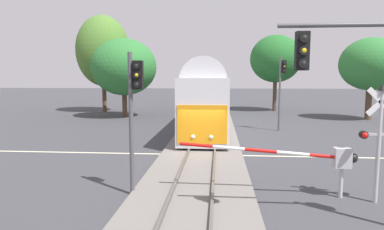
% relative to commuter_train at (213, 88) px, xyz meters
% --- Properties ---
extents(ground_plane, '(220.00, 220.00, 0.00)m').
position_rel_commuter_train_xyz_m(ground_plane, '(-0.00, -30.14, -2.73)').
color(ground_plane, '#3D3D42').
extents(road_centre_stripe, '(44.00, 0.20, 0.01)m').
position_rel_commuter_train_xyz_m(road_centre_stripe, '(-0.00, -30.14, -2.72)').
color(road_centre_stripe, beige).
rests_on(road_centre_stripe, ground).
extents(railway_track, '(4.40, 80.00, 0.32)m').
position_rel_commuter_train_xyz_m(railway_track, '(-0.00, -30.14, -2.63)').
color(railway_track, slate).
rests_on(railway_track, ground).
extents(commuter_train, '(3.04, 64.13, 5.16)m').
position_rel_commuter_train_xyz_m(commuter_train, '(0.00, 0.00, 0.00)').
color(commuter_train, silver).
rests_on(commuter_train, railway_track).
extents(crossing_gate_near, '(6.29, 0.40, 1.93)m').
position_rel_commuter_train_xyz_m(crossing_gate_near, '(4.50, -36.30, -1.28)').
color(crossing_gate_near, '#B7B7BC').
rests_on(crossing_gate_near, ground).
extents(crossing_signal_mast, '(1.36, 0.44, 4.04)m').
position_rel_commuter_train_xyz_m(crossing_signal_mast, '(6.27, -36.72, -0.26)').
color(crossing_signal_mast, '#B2B2B7').
rests_on(crossing_signal_mast, ground).
extents(traffic_signal_far_side, '(0.53, 0.38, 5.91)m').
position_rel_commuter_train_xyz_m(traffic_signal_far_side, '(5.86, -21.25, 1.22)').
color(traffic_signal_far_side, '#4C4C51').
rests_on(traffic_signal_far_side, ground).
extents(traffic_signal_median, '(0.53, 0.38, 5.14)m').
position_rel_commuter_train_xyz_m(traffic_signal_median, '(-2.08, -36.62, 0.72)').
color(traffic_signal_median, '#4C4C51').
rests_on(traffic_signal_median, ground).
extents(elm_centre_background, '(6.35, 6.35, 9.53)m').
position_rel_commuter_train_xyz_m(elm_centre_background, '(7.99, -5.22, 3.83)').
color(elm_centre_background, '#4C3828').
rests_on(elm_centre_background, ground).
extents(pine_left_background, '(6.44, 6.44, 11.76)m').
position_rel_commuter_train_xyz_m(pine_left_background, '(-13.26, -7.90, 4.73)').
color(pine_left_background, brown).
rests_on(pine_left_background, ground).
extents(oak_behind_train, '(6.87, 6.87, 8.35)m').
position_rel_commuter_train_xyz_m(oak_behind_train, '(-9.14, -13.32, 2.61)').
color(oak_behind_train, '#4C3828').
rests_on(oak_behind_train, ground).
extents(maple_right_background, '(5.99, 5.99, 8.19)m').
position_rel_commuter_train_xyz_m(maple_right_background, '(15.96, -13.42, 2.82)').
color(maple_right_background, '#4C3828').
rests_on(maple_right_background, ground).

